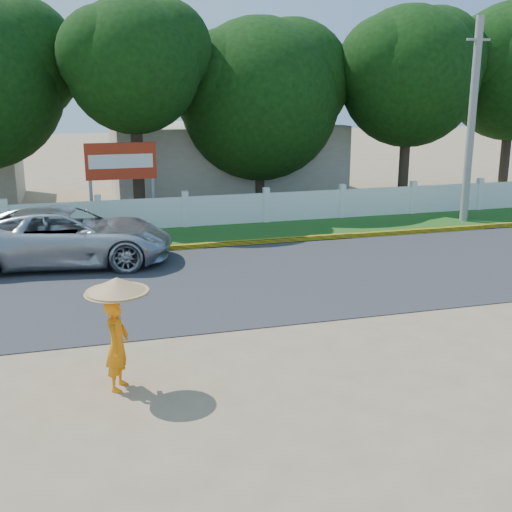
# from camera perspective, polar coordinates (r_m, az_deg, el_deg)

# --- Properties ---
(ground) EXTENTS (120.00, 120.00, 0.00)m
(ground) POSITION_cam_1_polar(r_m,az_deg,el_deg) (12.62, 2.51, -7.98)
(ground) COLOR #9E8460
(ground) RESTS_ON ground
(road) EXTENTS (60.00, 7.00, 0.02)m
(road) POSITION_cam_1_polar(r_m,az_deg,el_deg) (16.69, -2.35, -2.15)
(road) COLOR #38383A
(road) RESTS_ON ground
(grass_verge) EXTENTS (60.00, 3.50, 0.03)m
(grass_verge) POSITION_cam_1_polar(r_m,az_deg,el_deg) (21.66, -5.61, 1.80)
(grass_verge) COLOR #2D601E
(grass_verge) RESTS_ON ground
(curb) EXTENTS (40.00, 0.18, 0.16)m
(curb) POSITION_cam_1_polar(r_m,az_deg,el_deg) (20.01, -4.74, 0.92)
(curb) COLOR yellow
(curb) RESTS_ON ground
(fence) EXTENTS (40.00, 0.10, 1.10)m
(fence) POSITION_cam_1_polar(r_m,az_deg,el_deg) (22.94, -6.30, 3.90)
(fence) COLOR silver
(fence) RESTS_ON ground
(building_near) EXTENTS (10.00, 6.00, 3.20)m
(building_near) POSITION_cam_1_polar(r_m,az_deg,el_deg) (29.96, -2.87, 8.58)
(building_near) COLOR #B7AD99
(building_near) RESTS_ON ground
(utility_pole) EXTENTS (0.28, 0.28, 7.25)m
(utility_pole) POSITION_cam_1_polar(r_m,az_deg,el_deg) (24.72, 18.61, 11.20)
(utility_pole) COLOR gray
(utility_pole) RESTS_ON ground
(vehicle) EXTENTS (6.13, 3.43, 1.62)m
(vehicle) POSITION_cam_1_polar(r_m,az_deg,el_deg) (18.75, -16.42, 1.69)
(vehicle) COLOR #B0B4B9
(vehicle) RESTS_ON ground
(monk_with_parasol) EXTENTS (1.06, 1.06, 1.93)m
(monk_with_parasol) POSITION_cam_1_polar(r_m,az_deg,el_deg) (10.72, -12.24, -5.33)
(monk_with_parasol) COLOR orange
(monk_with_parasol) RESTS_ON ground
(billboard) EXTENTS (2.50, 0.13, 2.95)m
(billboard) POSITION_cam_1_polar(r_m,az_deg,el_deg) (23.53, -11.91, 7.87)
(billboard) COLOR gray
(billboard) RESTS_ON ground
(tree_row) EXTENTS (28.81, 7.64, 8.57)m
(tree_row) POSITION_cam_1_polar(r_m,az_deg,el_deg) (26.84, 1.82, 15.18)
(tree_row) COLOR #473828
(tree_row) RESTS_ON ground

